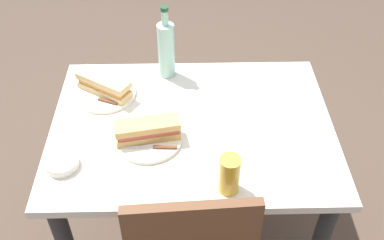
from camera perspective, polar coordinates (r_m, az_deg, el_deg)
The scene contains 11 objects.
ground_plane at distance 2.18m, azimuth -0.00°, elevation -14.61°, with size 8.00×8.00×0.00m, color #47382D.
dining_table at distance 1.70m, azimuth -0.00°, elevation -3.64°, with size 1.00×0.74×0.72m.
plate_near at distance 1.56m, azimuth -5.51°, elevation -2.35°, with size 0.23×0.23×0.01m, color silver.
baguette_sandwich_near at distance 1.53m, azimuth -5.61°, elevation -1.25°, with size 0.23×0.11×0.07m.
knife_near at distance 1.51m, azimuth -4.85°, elevation -3.45°, with size 0.18×0.02×0.01m.
plate_far at distance 1.77m, azimuth -10.83°, elevation 3.33°, with size 0.23×0.23×0.01m, color silver.
baguette_sandwich_far at distance 1.74m, azimuth -11.01°, elevation 4.39°, with size 0.22×0.18×0.07m.
knife_far at distance 1.73m, azimuth -11.65°, elevation 2.57°, with size 0.17×0.08×0.01m.
water_bottle at distance 1.78m, azimuth -3.26°, elevation 8.91°, with size 0.07×0.07×0.30m.
beer_glass at distance 1.37m, azimuth 4.71°, elevation -6.84°, with size 0.07×0.07×0.13m, color gold.
olive_bowl at distance 1.52m, azimuth -16.06°, elevation -5.22°, with size 0.11×0.11×0.03m, color silver.
Camera 1 is at (0.03, 1.18, 1.83)m, focal length 42.43 mm.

